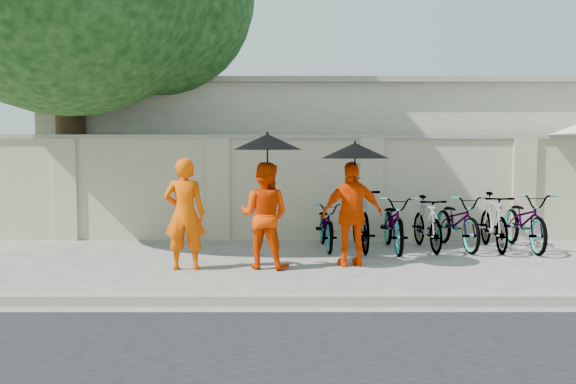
{
  "coord_description": "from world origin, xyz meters",
  "views": [
    {
      "loc": [
        0.35,
        -7.95,
        1.72
      ],
      "look_at": [
        0.36,
        0.98,
        1.1
      ],
      "focal_mm": 35.0,
      "sensor_mm": 36.0,
      "label": 1
    }
  ],
  "objects": [
    {
      "name": "ground",
      "position": [
        0.0,
        0.0,
        0.0
      ],
      "size": [
        80.0,
        80.0,
        0.0
      ],
      "primitive_type": "plane",
      "color": "#A49B8E"
    },
    {
      "name": "parasol_right",
      "position": [
        1.36,
        0.43,
        1.76
      ],
      "size": [
        1.02,
        1.02,
        0.97
      ],
      "color": "black",
      "rests_on": "ground"
    },
    {
      "name": "bike_2",
      "position": [
        2.24,
        1.89,
        0.49
      ],
      "size": [
        0.7,
        1.88,
        0.98
      ],
      "primitive_type": "imported",
      "rotation": [
        0.0,
        0.0,
        -0.03
      ],
      "color": "#A7A7A9",
      "rests_on": "ground"
    },
    {
      "name": "building_behind",
      "position": [
        2.0,
        7.0,
        1.6
      ],
      "size": [
        14.0,
        6.0,
        3.2
      ],
      "primitive_type": "cube",
      "color": "beige",
      "rests_on": "ground"
    },
    {
      "name": "bike_3",
      "position": [
        2.83,
        1.91,
        0.48
      ],
      "size": [
        0.54,
        1.62,
        0.96
      ],
      "primitive_type": "imported",
      "rotation": [
        0.0,
        0.0,
        0.06
      ],
      "color": "#A7A7A9",
      "rests_on": "ground"
    },
    {
      "name": "bike_1",
      "position": [
        1.65,
        1.93,
        0.57
      ],
      "size": [
        0.56,
        1.91,
        1.15
      ],
      "primitive_type": "imported",
      "rotation": [
        0.0,
        0.0,
        0.01
      ],
      "color": "#A7A7A9",
      "rests_on": "ground"
    },
    {
      "name": "monk_left",
      "position": [
        -1.16,
        0.27,
        0.83
      ],
      "size": [
        0.62,
        0.42,
        1.65
      ],
      "primitive_type": "imported",
      "rotation": [
        0.0,
        0.0,
        3.19
      ],
      "color": "#FF5400",
      "rests_on": "ground"
    },
    {
      "name": "monk_right",
      "position": [
        1.34,
        0.51,
        0.8
      ],
      "size": [
        0.98,
        0.52,
        1.59
      ],
      "primitive_type": "imported",
      "rotation": [
        0.0,
        0.0,
        3.29
      ],
      "color": "#FD3D00",
      "rests_on": "ground"
    },
    {
      "name": "monk_center",
      "position": [
        0.01,
        0.37,
        0.79
      ],
      "size": [
        0.91,
        0.79,
        1.59
      ],
      "primitive_type": "imported",
      "rotation": [
        0.0,
        0.0,
        2.86
      ],
      "color": "#E63700",
      "rests_on": "ground"
    },
    {
      "name": "kerb",
      "position": [
        0.0,
        -1.7,
        0.06
      ],
      "size": [
        40.0,
        0.16,
        0.12
      ],
      "primitive_type": "cube",
      "color": "gray",
      "rests_on": "ground"
    },
    {
      "name": "bike_0",
      "position": [
        1.06,
        2.06,
        0.43
      ],
      "size": [
        0.65,
        1.66,
        0.86
      ],
      "primitive_type": "imported",
      "rotation": [
        0.0,
        0.0,
        0.05
      ],
      "color": "#A7A7A9",
      "rests_on": "ground"
    },
    {
      "name": "bike_6",
      "position": [
        4.6,
        2.0,
        0.51
      ],
      "size": [
        0.77,
        1.98,
        1.03
      ],
      "primitive_type": "imported",
      "rotation": [
        0.0,
        0.0,
        -0.05
      ],
      "color": "#A7A7A9",
      "rests_on": "ground"
    },
    {
      "name": "bike_4",
      "position": [
        3.42,
        2.09,
        0.49
      ],
      "size": [
        0.85,
        1.93,
        0.98
      ],
      "primitive_type": "imported",
      "rotation": [
        0.0,
        0.0,
        0.11
      ],
      "color": "#A7A7A9",
      "rests_on": "ground"
    },
    {
      "name": "compound_wall",
      "position": [
        1.0,
        3.2,
        1.0
      ],
      "size": [
        20.0,
        0.3,
        2.0
      ],
      "primitive_type": "cube",
      "color": "#C2B996",
      "rests_on": "ground"
    },
    {
      "name": "parasol_center",
      "position": [
        0.06,
        0.29,
        1.88
      ],
      "size": [
        1.02,
        1.02,
        1.1
      ],
      "color": "black",
      "rests_on": "ground"
    },
    {
      "name": "bike_5",
      "position": [
        4.01,
        1.93,
        0.51
      ],
      "size": [
        0.63,
        1.73,
        1.02
      ],
      "primitive_type": "imported",
      "rotation": [
        0.0,
        0.0,
        -0.09
      ],
      "color": "#A7A7A9",
      "rests_on": "ground"
    }
  ]
}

